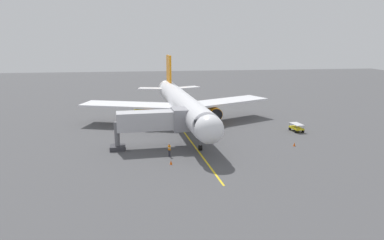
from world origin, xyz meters
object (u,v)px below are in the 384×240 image
Objects in this scene: airplane at (182,104)px; baggage_cart_near_nose at (138,110)px; safety_cone_nose_right at (171,162)px; jet_bridge at (158,121)px; safety_cone_nose_left at (294,144)px; baggage_cart_portside at (296,127)px; ground_crew_marshaller at (169,150)px.

airplane is 15.44m from baggage_cart_near_nose.
airplane is 73.35× the size of safety_cone_nose_right.
jet_bridge is 20.87× the size of safety_cone_nose_left.
airplane is 3.51× the size of jet_bridge.
baggage_cart_portside is at bearing 143.52° from baggage_cart_near_nose.
airplane is 23.59× the size of ground_crew_marshaller.
airplane is 19.58m from safety_cone_nose_right.
baggage_cart_near_nose is 5.03× the size of safety_cone_nose_left.
baggage_cart_portside is 4.96× the size of safety_cone_nose_right.
ground_crew_marshaller is 29.19m from baggage_cart_near_nose.
baggage_cart_portside is at bearing -149.03° from safety_cone_nose_right.
baggage_cart_portside is (-22.77, -5.73, -3.11)m from jet_bridge.
airplane is 20.22m from safety_cone_nose_left.
baggage_cart_near_nose is at bearing -50.92° from safety_cone_nose_left.
jet_bridge is at bearing -6.58° from safety_cone_nose_left.
baggage_cart_near_nose is at bearing -82.17° from ground_crew_marshaller.
airplane is 14.80× the size of baggage_cart_portside.
baggage_cart_portside is (-18.12, 5.87, -3.35)m from airplane.
jet_bridge is 6.71× the size of ground_crew_marshaller.
baggage_cart_near_nose is 31.86m from baggage_cart_portside.
safety_cone_nose_left is (-18.97, 2.19, -3.49)m from jet_bridge.
ground_crew_marshaller is at bearing -91.08° from safety_cone_nose_right.
baggage_cart_portside is at bearing -165.88° from jet_bridge.
jet_bridge reaches higher than baggage_cart_portside.
baggage_cart_near_nose is (2.84, -24.67, -3.11)m from jet_bridge.
safety_cone_nose_left is at bearing 173.42° from jet_bridge.
baggage_cart_portside is at bearing 162.07° from airplane.
safety_cone_nose_right is (3.58, 18.89, -3.73)m from airplane.
ground_crew_marshaller reaches higher than safety_cone_nose_left.
jet_bridge is at bearing 14.12° from baggage_cart_portside.
ground_crew_marshaller is 17.97m from safety_cone_nose_left.
baggage_cart_near_nose reaches higher than safety_cone_nose_right.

